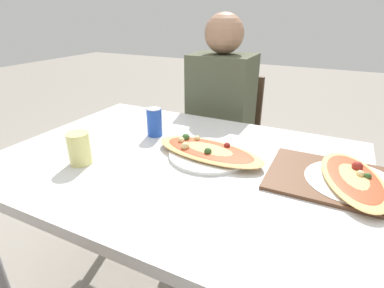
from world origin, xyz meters
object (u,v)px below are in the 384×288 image
object	(u,v)px
person_seated	(220,107)
drink_glass	(79,148)
soda_can	(154,122)
chair_far_seated	(225,137)
pizza_second	(353,180)
dining_table	(178,173)
pizza_main	(208,152)

from	to	relation	value
person_seated	drink_glass	bearing A→B (deg)	77.84
drink_glass	soda_can	bearing A→B (deg)	74.77
chair_far_seated	person_seated	size ratio (longest dim) A/B	0.71
person_seated	pizza_second	world-z (taller)	person_seated
soda_can	dining_table	bearing A→B (deg)	-37.15
chair_far_seated	drink_glass	size ratio (longest dim) A/B	7.55
chair_far_seated	person_seated	xyz separation A→B (m)	(0.00, -0.11, 0.23)
drink_glass	pizza_second	distance (m)	0.93
dining_table	soda_can	xyz separation A→B (m)	(-0.20, 0.15, 0.13)
drink_glass	pizza_second	world-z (taller)	drink_glass
person_seated	pizza_main	size ratio (longest dim) A/B	2.71
chair_far_seated	pizza_second	size ratio (longest dim) A/B	2.15
pizza_main	pizza_second	distance (m)	0.50
person_seated	pizza_second	bearing A→B (deg)	138.25
chair_far_seated	pizza_main	bearing A→B (deg)	104.95
person_seated	dining_table	bearing A→B (deg)	98.39
chair_far_seated	soda_can	xyz separation A→B (m)	(-0.10, -0.66, 0.30)
dining_table	person_seated	world-z (taller)	person_seated
chair_far_seated	drink_glass	xyz separation A→B (m)	(-0.19, -1.01, 0.30)
pizza_second	pizza_main	bearing A→B (deg)	-178.15
chair_far_seated	pizza_main	size ratio (longest dim) A/B	1.93
drink_glass	pizza_main	bearing A→B (deg)	33.34
soda_can	drink_glass	world-z (taller)	soda_can
person_seated	pizza_main	world-z (taller)	person_seated
soda_can	pizza_second	distance (m)	0.80
dining_table	drink_glass	size ratio (longest dim) A/B	11.36
dining_table	pizza_second	bearing A→B (deg)	7.73
person_seated	soda_can	bearing A→B (deg)	79.82
person_seated	soda_can	xyz separation A→B (m)	(-0.10, -0.55, 0.07)
dining_table	pizza_main	bearing A→B (deg)	33.56
pizza_main	pizza_second	xyz separation A→B (m)	(0.50, 0.02, -0.00)
person_seated	drink_glass	distance (m)	0.92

